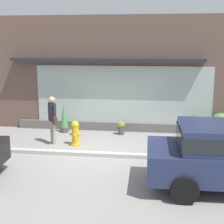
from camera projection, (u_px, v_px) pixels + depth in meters
ground_plane at (93, 154)px, 10.93m from camera, size 60.00×60.00×0.00m
curb_strip at (92, 154)px, 10.72m from camera, size 14.00×0.24×0.12m
storefront at (107, 75)px, 13.53m from camera, size 14.00×0.81×4.71m
fire_hydrant at (75, 133)px, 11.79m from camera, size 0.43×0.40×0.88m
pedestrian_with_handbag at (52, 117)px, 11.80m from camera, size 0.45×0.54×1.75m
potted_plant_by_entrance at (193, 125)px, 12.97m from camera, size 0.46×0.46×0.90m
potted_plant_low_front at (220, 124)px, 12.72m from camera, size 0.76×0.76×0.96m
potted_plant_near_hydrant at (64, 118)px, 13.44m from camera, size 0.35×0.35×1.24m
potted_plant_window_center at (121, 127)px, 13.15m from camera, size 0.31×0.31×0.56m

